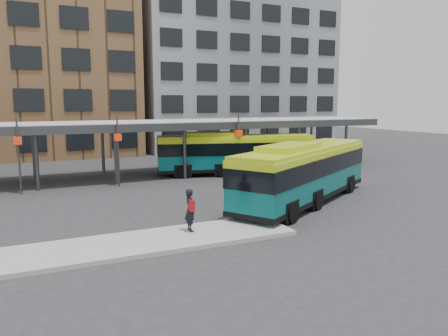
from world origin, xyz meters
The scene contains 9 objects.
ground centered at (0.00, 0.00, 0.00)m, with size 120.00×120.00×0.00m, color #28282B.
boarding_island centered at (-5.50, -3.00, 0.09)m, with size 14.00×3.00×0.18m, color gray.
canopy centered at (-0.06, 12.87, 3.91)m, with size 40.00×6.53×4.80m.
building_brick centered at (-10.00, 32.00, 11.00)m, with size 26.00×14.00×22.00m, color brown.
building_grey centered at (16.00, 32.00, 10.00)m, with size 24.00×14.00×20.00m, color slate.
bus_front centered at (5.38, 0.39, 1.79)m, with size 12.10×8.68×3.45m.
bus_rear centered at (6.27, 10.82, 1.73)m, with size 12.33×5.65×3.33m.
pedestrian centered at (-2.59, -2.58, 1.11)m, with size 0.47×0.70×1.83m.
bike_rack centered at (13.56, 11.93, 0.47)m, with size 7.23×1.47×1.07m.
Camera 1 is at (-8.97, -19.40, 5.61)m, focal length 35.00 mm.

